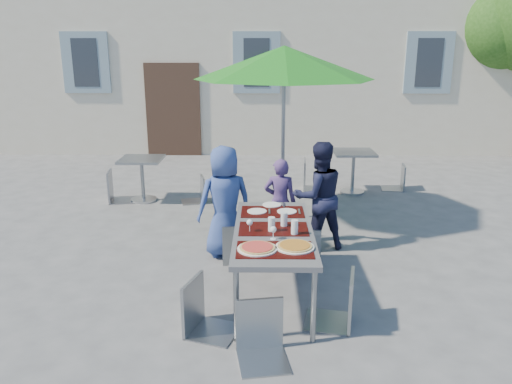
{
  "coord_description": "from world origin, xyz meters",
  "views": [
    {
      "loc": [
        0.14,
        -4.51,
        2.53
      ],
      "look_at": [
        0.07,
        1.18,
        0.88
      ],
      "focal_mm": 35.0,
      "sensor_mm": 36.0,
      "label": 1
    }
  ],
  "objects_px": {
    "chair_2": "(303,223)",
    "bg_chair_r_1": "(399,163)",
    "patio_umbrella": "(284,64)",
    "bg_chair_l_1": "(311,157)",
    "pizza_near_right": "(295,246)",
    "chair_5": "(261,299)",
    "pizza_near_left": "(257,248)",
    "chair_4": "(341,269)",
    "child_0": "(225,201)",
    "child_2": "(318,196)",
    "chair_3": "(202,275)",
    "bg_chair_l_0": "(115,168)",
    "chair_1": "(263,216)",
    "chair_0": "(239,219)",
    "cafe_table_1": "(353,164)",
    "child_1": "(280,202)",
    "cafe_table_0": "(142,172)",
    "bg_chair_r_0": "(197,174)",
    "dining_table": "(273,234)"
  },
  "relations": [
    {
      "from": "chair_4",
      "to": "child_0",
      "type": "bearing_deg",
      "value": 125.75
    },
    {
      "from": "cafe_table_1",
      "to": "chair_1",
      "type": "bearing_deg",
      "value": -117.88
    },
    {
      "from": "child_2",
      "to": "bg_chair_r_1",
      "type": "xyz_separation_m",
      "value": [
        1.79,
        2.84,
        -0.2
      ]
    },
    {
      "from": "bg_chair_r_1",
      "to": "bg_chair_l_1",
      "type": "bearing_deg",
      "value": -178.36
    },
    {
      "from": "pizza_near_right",
      "to": "chair_0",
      "type": "height_order",
      "value": "chair_0"
    },
    {
      "from": "chair_4",
      "to": "bg_chair_l_1",
      "type": "xyz_separation_m",
      "value": [
        0.16,
        4.68,
        0.05
      ]
    },
    {
      "from": "child_1",
      "to": "cafe_table_0",
      "type": "bearing_deg",
      "value": -35.11
    },
    {
      "from": "child_2",
      "to": "chair_2",
      "type": "bearing_deg",
      "value": 50.97
    },
    {
      "from": "chair_1",
      "to": "chair_4",
      "type": "relative_size",
      "value": 1.03
    },
    {
      "from": "chair_5",
      "to": "pizza_near_left",
      "type": "bearing_deg",
      "value": 94.36
    },
    {
      "from": "chair_0",
      "to": "chair_4",
      "type": "relative_size",
      "value": 0.96
    },
    {
      "from": "bg_chair_l_1",
      "to": "child_1",
      "type": "bearing_deg",
      "value": -103.89
    },
    {
      "from": "chair_4",
      "to": "bg_chair_r_1",
      "type": "height_order",
      "value": "chair_4"
    },
    {
      "from": "child_1",
      "to": "bg_chair_l_1",
      "type": "distance_m",
      "value": 2.73
    },
    {
      "from": "chair_4",
      "to": "bg_chair_r_1",
      "type": "bearing_deg",
      "value": 69.42
    },
    {
      "from": "chair_5",
      "to": "cafe_table_1",
      "type": "relative_size",
      "value": 1.21
    },
    {
      "from": "chair_5",
      "to": "bg_chair_l_0",
      "type": "relative_size",
      "value": 0.92
    },
    {
      "from": "cafe_table_1",
      "to": "dining_table",
      "type": "bearing_deg",
      "value": -111.07
    },
    {
      "from": "chair_0",
      "to": "cafe_table_1",
      "type": "xyz_separation_m",
      "value": [
        1.91,
        3.06,
        -0.02
      ]
    },
    {
      "from": "chair_2",
      "to": "bg_chair_r_1",
      "type": "bearing_deg",
      "value": 59.36
    },
    {
      "from": "pizza_near_right",
      "to": "child_2",
      "type": "relative_size",
      "value": 0.26
    },
    {
      "from": "chair_0",
      "to": "chair_4",
      "type": "height_order",
      "value": "chair_4"
    },
    {
      "from": "chair_0",
      "to": "patio_umbrella",
      "type": "distance_m",
      "value": 2.46
    },
    {
      "from": "bg_chair_r_1",
      "to": "chair_0",
      "type": "bearing_deg",
      "value": -130.15
    },
    {
      "from": "child_0",
      "to": "chair_3",
      "type": "bearing_deg",
      "value": 67.44
    },
    {
      "from": "pizza_near_right",
      "to": "bg_chair_l_0",
      "type": "bearing_deg",
      "value": 125.79
    },
    {
      "from": "child_1",
      "to": "bg_chair_l_0",
      "type": "xyz_separation_m",
      "value": [
        -2.72,
        1.9,
        0.01
      ]
    },
    {
      "from": "child_2",
      "to": "child_0",
      "type": "bearing_deg",
      "value": -6.3
    },
    {
      "from": "bg_chair_r_0",
      "to": "chair_3",
      "type": "bearing_deg",
      "value": -82.03
    },
    {
      "from": "child_2",
      "to": "chair_2",
      "type": "distance_m",
      "value": 0.64
    },
    {
      "from": "chair_1",
      "to": "chair_3",
      "type": "bearing_deg",
      "value": -109.35
    },
    {
      "from": "pizza_near_left",
      "to": "pizza_near_right",
      "type": "bearing_deg",
      "value": 7.62
    },
    {
      "from": "child_1",
      "to": "bg_chair_l_0",
      "type": "relative_size",
      "value": 1.16
    },
    {
      "from": "chair_0",
      "to": "bg_chair_l_1",
      "type": "relative_size",
      "value": 0.9
    },
    {
      "from": "chair_1",
      "to": "chair_4",
      "type": "bearing_deg",
      "value": -62.83
    },
    {
      "from": "chair_3",
      "to": "child_2",
      "type": "bearing_deg",
      "value": 58.14
    },
    {
      "from": "bg_chair_l_0",
      "to": "bg_chair_l_1",
      "type": "height_order",
      "value": "bg_chair_l_1"
    },
    {
      "from": "chair_1",
      "to": "chair_2",
      "type": "height_order",
      "value": "chair_1"
    },
    {
      "from": "chair_4",
      "to": "bg_chair_l_1",
      "type": "distance_m",
      "value": 4.68
    },
    {
      "from": "child_1",
      "to": "child_2",
      "type": "relative_size",
      "value": 0.82
    },
    {
      "from": "chair_4",
      "to": "bg_chair_l_0",
      "type": "xyz_separation_m",
      "value": [
        -3.22,
        3.93,
        0.02
      ]
    },
    {
      "from": "patio_umbrella",
      "to": "bg_chair_l_1",
      "type": "relative_size",
      "value": 2.48
    },
    {
      "from": "chair_5",
      "to": "cafe_table_0",
      "type": "bearing_deg",
      "value": 114.48
    },
    {
      "from": "bg_chair_l_1",
      "to": "bg_chair_r_0",
      "type": "bearing_deg",
      "value": -158.81
    },
    {
      "from": "dining_table",
      "to": "chair_5",
      "type": "xyz_separation_m",
      "value": [
        -0.12,
        -1.08,
        -0.16
      ]
    },
    {
      "from": "chair_2",
      "to": "chair_4",
      "type": "relative_size",
      "value": 0.97
    },
    {
      "from": "bg_chair_r_0",
      "to": "bg_chair_l_1",
      "type": "relative_size",
      "value": 0.8
    },
    {
      "from": "chair_1",
      "to": "bg_chair_r_1",
      "type": "relative_size",
      "value": 1.15
    },
    {
      "from": "pizza_near_right",
      "to": "chair_2",
      "type": "relative_size",
      "value": 0.38
    },
    {
      "from": "chair_0",
      "to": "patio_umbrella",
      "type": "xyz_separation_m",
      "value": [
        0.58,
        1.62,
        1.76
      ]
    }
  ]
}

